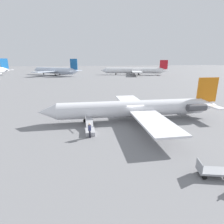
% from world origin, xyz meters
% --- Properties ---
extents(ground_plane, '(600.00, 600.00, 0.00)m').
position_xyz_m(ground_plane, '(0.00, 0.00, 0.00)').
color(ground_plane, slate).
extents(airplane_main, '(26.99, 20.51, 6.07)m').
position_xyz_m(airplane_main, '(-0.83, 0.09, 1.82)').
color(airplane_main, silver).
rests_on(airplane_main, ground).
extents(airplane_far_center, '(30.69, 31.83, 9.60)m').
position_xyz_m(airplane_far_center, '(14.69, -90.80, 2.87)').
color(airplane_far_center, silver).
rests_on(airplane_far_center, ground).
extents(airplane_far_right, '(40.99, 32.06, 9.00)m').
position_xyz_m(airplane_far_right, '(-33.65, -82.14, 2.68)').
color(airplane_far_right, white).
rests_on(airplane_far_right, ground).
extents(boarding_stairs, '(1.41, 4.10, 1.57)m').
position_xyz_m(boarding_stairs, '(6.75, 3.02, 0.36)').
color(boarding_stairs, '#B2B2B7').
rests_on(boarding_stairs, ground).
extents(passenger, '(0.36, 0.55, 1.74)m').
position_xyz_m(passenger, '(6.97, 4.51, 1.00)').
color(passenger, '#23232D').
rests_on(passenger, ground).
extents(luggage_cart, '(2.44, 1.79, 1.22)m').
position_xyz_m(luggage_cart, '(-0.92, 13.84, 0.46)').
color(luggage_cart, gray).
rests_on(luggage_cart, ground).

